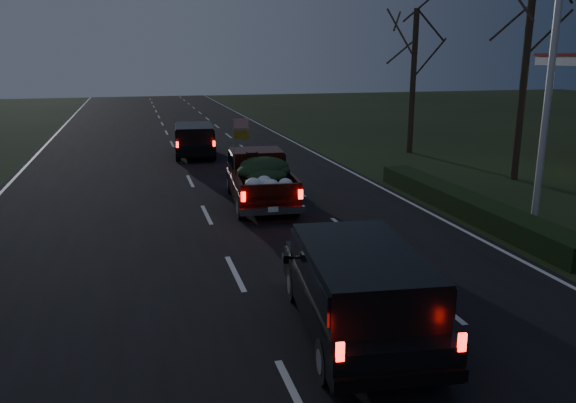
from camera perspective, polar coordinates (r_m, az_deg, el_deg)
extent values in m
plane|color=black|center=(12.80, -5.39, -7.34)|extent=(120.00, 120.00, 0.00)
cube|color=black|center=(12.80, -5.39, -7.30)|extent=(14.00, 120.00, 0.02)
cube|color=black|center=(18.22, 17.69, -0.32)|extent=(1.00, 10.00, 0.60)
cylinder|color=silver|center=(17.89, 25.20, 12.38)|extent=(0.20, 0.20, 9.00)
cylinder|color=black|center=(23.67, 22.92, 12.20)|extent=(0.28, 0.28, 8.50)
cylinder|color=black|center=(29.06, 12.57, 11.72)|extent=(0.28, 0.28, 7.00)
cube|color=black|center=(18.63, -2.87, 1.49)|extent=(2.21, 4.77, 0.51)
cube|color=black|center=(19.30, -3.24, 4.05)|extent=(1.83, 1.61, 0.83)
cube|color=black|center=(19.28, -3.25, 4.32)|extent=(1.91, 1.53, 0.51)
cube|color=black|center=(17.41, -2.32, 1.51)|extent=(1.91, 2.72, 0.06)
ellipsoid|color=black|center=(17.77, -2.41, 3.15)|extent=(1.61, 1.78, 0.56)
cylinder|color=gray|center=(18.28, -5.53, 5.49)|extent=(0.03, 0.03, 1.86)
cube|color=red|center=(18.20, -4.79, 7.91)|extent=(0.48, 0.06, 0.32)
cube|color=gold|center=(18.25, -4.77, 6.75)|extent=(0.48, 0.06, 0.32)
cube|color=black|center=(28.01, -9.47, 5.73)|extent=(2.15, 4.50, 0.55)
cube|color=black|center=(27.70, -9.51, 6.92)|extent=(1.95, 3.31, 0.73)
cube|color=black|center=(27.69, -9.52, 7.07)|extent=(2.03, 3.23, 0.44)
cube|color=black|center=(10.07, 6.92, -10.00)|extent=(2.42, 4.77, 0.57)
cube|color=black|center=(9.60, 7.42, -7.05)|extent=(2.17, 3.52, 0.76)
cube|color=black|center=(9.58, 7.43, -6.63)|extent=(2.25, 3.44, 0.46)
cube|color=black|center=(10.47, -0.25, -5.75)|extent=(0.12, 0.22, 0.15)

